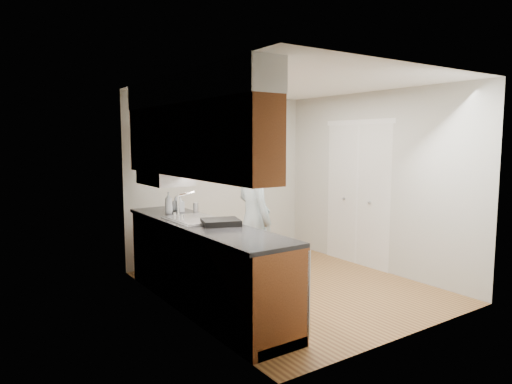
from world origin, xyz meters
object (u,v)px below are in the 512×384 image
Objects in this scene: person at (254,210)px; soap_bottle_a at (169,203)px; soap_bottle_b at (180,204)px; soap_bottle_c at (176,204)px; steel_can at (196,208)px; dish_rack at (221,222)px.

person is 7.47× the size of soap_bottle_a.
person is 0.95m from soap_bottle_b.
soap_bottle_c is (-0.65, 0.79, 0.04)m from person.
soap_bottle_a is 0.17m from soap_bottle_b.
soap_bottle_c is 0.31m from steel_can.
steel_can is (-0.51, 0.51, 0.01)m from person.
soap_bottle_b reaches higher than dish_rack.
soap_bottle_c is at bearing 103.81° from soap_bottle_b.
person reaches higher than soap_bottle_a.
soap_bottle_c is (-0.02, 0.08, -0.01)m from soap_bottle_b.
soap_bottle_b is 1.06m from dish_rack.
person reaches higher than soap_bottle_c.
soap_bottle_b is 0.52× the size of dish_rack.
dish_rack is (-0.14, -0.86, -0.03)m from steel_can.
soap_bottle_a is at bearing -169.93° from soap_bottle_b.
soap_bottle_b is at bearing 10.07° from soap_bottle_a.
person is 10.54× the size of soap_bottle_c.
soap_bottle_a is 1.05m from dish_rack.
person reaches higher than soap_bottle_b.
soap_bottle_c is at bearing 45.31° from person.
soap_bottle_b is (0.17, 0.03, -0.03)m from soap_bottle_a.
soap_bottle_a reaches higher than soap_bottle_b.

